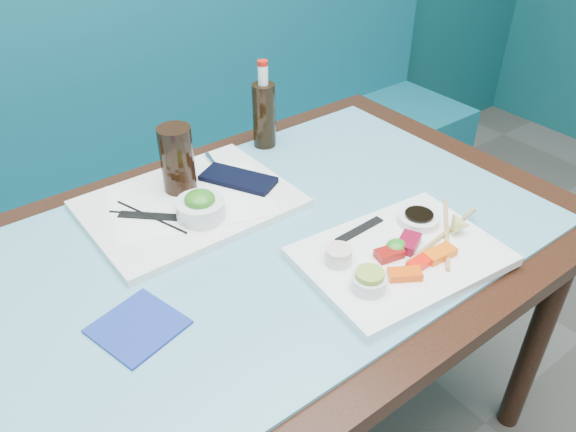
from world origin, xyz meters
TOP-DOWN VIEW (x-y plane):
  - booth_bench at (0.00, 2.29)m, footprint 3.00×0.56m
  - dining_table at (0.00, 1.45)m, footprint 1.40×0.90m
  - glass_top at (0.00, 1.45)m, footprint 1.22×0.76m
  - sashimi_plate at (0.17, 1.22)m, footprint 0.42×0.32m
  - salmon_left at (0.12, 1.17)m, footprint 0.07×0.06m
  - salmon_mid at (0.17, 1.17)m, footprint 0.06×0.03m
  - salmon_right at (0.22, 1.17)m, footprint 0.07×0.04m
  - tuna_left at (0.14, 1.23)m, footprint 0.06×0.04m
  - tuna_right at (0.20, 1.23)m, footprint 0.07×0.06m
  - seaweed_garnish at (0.17, 1.23)m, footprint 0.05×0.05m
  - ramekin_wasabi at (0.05, 1.19)m, footprint 0.08×0.08m
  - wasabi_fill at (0.05, 1.19)m, footprint 0.07×0.07m
  - ramekin_ginger at (0.05, 1.28)m, footprint 0.06×0.06m
  - ginger_fill at (0.05, 1.28)m, footprint 0.06×0.06m
  - soy_dish at (0.28, 1.27)m, footprint 0.10×0.10m
  - soy_fill at (0.28, 1.27)m, footprint 0.08×0.08m
  - lemon_wedge at (0.32, 1.19)m, footprint 0.06×0.06m
  - chopstick_sleeve at (0.16, 1.33)m, footprint 0.13×0.03m
  - wooden_chopstick_a at (0.28, 1.21)m, footprint 0.25×0.04m
  - wooden_chopstick_b at (0.29, 1.21)m, footprint 0.19×0.17m
  - serving_tray at (-0.07, 1.65)m, footprint 0.46×0.34m
  - paper_placemat at (-0.07, 1.65)m, footprint 0.41×0.34m
  - seaweed_bowl at (-0.08, 1.57)m, footprint 0.12×0.12m
  - seaweed_salad at (-0.08, 1.57)m, footprint 0.08×0.08m
  - cola_glass at (-0.06, 1.70)m, footprint 0.10×0.10m
  - navy_pouch at (0.07, 1.65)m, footprint 0.15×0.19m
  - fork at (0.06, 1.75)m, footprint 0.03×0.10m
  - black_chopstick_a at (-0.17, 1.64)m, footprint 0.07×0.20m
  - black_chopstick_b at (-0.16, 1.64)m, footprint 0.15×0.15m
  - tray_sleeve at (-0.16, 1.64)m, footprint 0.13×0.12m
  - cola_bottle_body at (0.24, 1.79)m, footprint 0.07×0.07m
  - cola_bottle_neck at (0.24, 1.79)m, footprint 0.03×0.03m
  - cola_bottle_cap at (0.24, 1.79)m, footprint 0.03×0.03m
  - blue_napkin at (-0.33, 1.37)m, footprint 0.17×0.17m

SIDE VIEW (x-z plane):
  - booth_bench at x=0.00m, z-range -0.21..0.96m
  - dining_table at x=0.00m, z-range 0.29..1.04m
  - glass_top at x=0.00m, z-range 0.75..0.76m
  - blue_napkin at x=-0.33m, z-range 0.76..0.76m
  - serving_tray at x=-0.07m, z-range 0.76..0.78m
  - sashimi_plate at x=0.17m, z-range 0.76..0.78m
  - paper_placemat at x=-0.07m, z-range 0.78..0.78m
  - tray_sleeve at x=-0.16m, z-range 0.78..0.78m
  - black_chopstick_b at x=-0.16m, z-range 0.78..0.78m
  - black_chopstick_a at x=-0.17m, z-range 0.78..0.78m
  - chopstick_sleeve at x=0.16m, z-range 0.78..0.78m
  - fork at x=0.06m, z-range 0.78..0.79m
  - navy_pouch at x=0.07m, z-range 0.78..0.79m
  - wooden_chopstick_b at x=0.29m, z-range 0.78..0.79m
  - wooden_chopstick_a at x=0.28m, z-range 0.78..0.79m
  - salmon_mid at x=0.17m, z-range 0.78..0.79m
  - salmon_left at x=0.12m, z-range 0.78..0.79m
  - salmon_right at x=0.22m, z-range 0.78..0.79m
  - tuna_left at x=0.14m, z-range 0.78..0.80m
  - soy_dish at x=0.28m, z-range 0.78..0.80m
  - tuna_right at x=0.20m, z-range 0.78..0.80m
  - ramekin_ginger at x=0.05m, z-range 0.78..0.80m
  - seaweed_garnish at x=0.17m, z-range 0.78..0.80m
  - ramekin_wasabi at x=0.05m, z-range 0.78..0.81m
  - seaweed_bowl at x=-0.08m, z-range 0.78..0.82m
  - soy_fill at x=0.28m, z-range 0.80..0.80m
  - lemon_wedge at x=0.32m, z-range 0.78..0.82m
  - ginger_fill at x=0.05m, z-range 0.80..0.81m
  - wasabi_fill at x=0.05m, z-range 0.81..0.82m
  - seaweed_salad at x=-0.08m, z-range 0.81..0.84m
  - cola_bottle_body at x=0.24m, z-range 0.76..0.93m
  - cola_glass at x=-0.06m, z-range 0.78..0.93m
  - cola_bottle_neck at x=0.24m, z-range 0.93..0.98m
  - cola_bottle_cap at x=0.24m, z-range 0.98..0.99m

